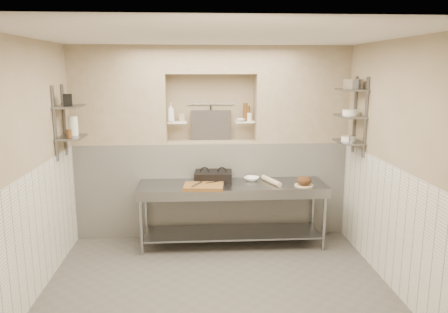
{
  "coord_description": "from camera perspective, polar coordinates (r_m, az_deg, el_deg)",
  "views": [
    {
      "loc": [
        -0.22,
        -4.66,
        2.48
      ],
      "look_at": [
        0.14,
        0.9,
        1.35
      ],
      "focal_mm": 35.0,
      "sensor_mm": 36.0,
      "label": 1
    }
  ],
  "objects": [
    {
      "name": "shelf_rail_left_a",
      "position": [
        6.21,
        -20.12,
        4.47
      ],
      "size": [
        0.03,
        0.03,
        0.95
      ],
      "primitive_type": "cube",
      "color": "slate",
      "rests_on": "wall_left"
    },
    {
      "name": "wall_shelf_right_lower",
      "position": [
        6.15,
        15.97,
        1.85
      ],
      "size": [
        0.3,
        0.5,
        0.02
      ],
      "primitive_type": "cube",
      "color": "slate",
      "rests_on": "wall_right"
    },
    {
      "name": "wainscot_left",
      "position": [
        5.3,
        -23.25,
        -9.14
      ],
      "size": [
        0.02,
        3.9,
        1.4
      ],
      "primitive_type": "cube",
      "color": "white",
      "rests_on": "floor"
    },
    {
      "name": "bread_board",
      "position": [
        6.08,
        10.37,
        -3.73
      ],
      "size": [
        0.25,
        0.25,
        0.01
      ],
      "primitive_type": "cylinder",
      "color": "tan",
      "rests_on": "prep_table"
    },
    {
      "name": "mixing_bowl",
      "position": [
        6.27,
        3.62,
        -2.93
      ],
      "size": [
        0.28,
        0.28,
        0.05
      ],
      "primitive_type": "imported",
      "rotation": [
        0.0,
        0.0,
        -0.4
      ],
      "color": "white",
      "rests_on": "prep_table"
    },
    {
      "name": "wall_back",
      "position": [
        6.75,
        -1.74,
        2.24
      ],
      "size": [
        4.0,
        0.1,
        2.8
      ],
      "primitive_type": "cube",
      "color": "tan",
      "rests_on": "ground"
    },
    {
      "name": "cutting_board",
      "position": [
        5.87,
        -2.69,
        -3.94
      ],
      "size": [
        0.56,
        0.42,
        0.05
      ],
      "primitive_type": "cube",
      "rotation": [
        0.0,
        0.0,
        -0.09
      ],
      "color": "brown",
      "rests_on": "prep_table"
    },
    {
      "name": "shelf_rail_right_a",
      "position": [
        6.34,
        16.7,
        5.27
      ],
      "size": [
        0.03,
        0.03,
        1.05
      ],
      "primitive_type": "cube",
      "color": "slate",
      "rests_on": "wall_right"
    },
    {
      "name": "wall_shelf_right_mid",
      "position": [
        6.11,
        16.15,
        5.08
      ],
      "size": [
        0.3,
        0.5,
        0.02
      ],
      "primitive_type": "cube",
      "color": "slate",
      "rests_on": "wall_right"
    },
    {
      "name": "alcove_sill",
      "position": [
        6.51,
        -1.66,
        1.98
      ],
      "size": [
        1.3,
        0.4,
        0.02
      ],
      "primitive_type": "cube",
      "color": "tan",
      "rests_on": "backwall_lower"
    },
    {
      "name": "prep_table",
      "position": [
        6.15,
        1.09,
        -5.94
      ],
      "size": [
        2.6,
        0.7,
        0.9
      ],
      "color": "gray",
      "rests_on": "floor"
    },
    {
      "name": "wainscot_right",
      "position": [
        5.46,
        20.69,
        -8.34
      ],
      "size": [
        0.02,
        3.9,
        1.4
      ],
      "primitive_type": "cube",
      "color": "white",
      "rests_on": "floor"
    },
    {
      "name": "wall_shelf_left_upper",
      "position": [
        5.96,
        -19.53,
        6.18
      ],
      "size": [
        0.3,
        0.5,
        0.03
      ],
      "primitive_type": "cube",
      "color": "slate",
      "rests_on": "wall_left"
    },
    {
      "name": "ceiling",
      "position": [
        4.68,
        -0.99,
        16.0
      ],
      "size": [
        4.0,
        3.9,
        0.1
      ],
      "primitive_type": "cube",
      "color": "silver",
      "rests_on": "ground"
    },
    {
      "name": "bottle_soap",
      "position": [
        6.41,
        -6.96,
        5.72
      ],
      "size": [
        0.14,
        0.14,
        0.27
      ],
      "primitive_type": "imported",
      "rotation": [
        0.0,
        0.0,
        0.39
      ],
      "color": "white",
      "rests_on": "alcove_shelf_left"
    },
    {
      "name": "jug_left",
      "position": [
        6.08,
        -19.12,
        3.81
      ],
      "size": [
        0.13,
        0.13,
        0.25
      ],
      "primitive_type": "cylinder",
      "color": "white",
      "rests_on": "wall_shelf_left_lower"
    },
    {
      "name": "wall_left",
      "position": [
        5.12,
        -24.49,
        -1.75
      ],
      "size": [
        0.1,
        3.9,
        2.8
      ],
      "primitive_type": "cube",
      "color": "tan",
      "rests_on": "ground"
    },
    {
      "name": "wall_shelf_left_lower",
      "position": [
        6.0,
        -19.28,
        2.38
      ],
      "size": [
        0.3,
        0.5,
        0.02
      ],
      "primitive_type": "cube",
      "color": "slate",
      "rests_on": "wall_left"
    },
    {
      "name": "backwall_header",
      "position": [
        6.42,
        -1.73,
        12.52
      ],
      "size": [
        1.3,
        0.4,
        0.4
      ],
      "primitive_type": "cube",
      "color": "tan",
      "rests_on": "backwall_lower"
    },
    {
      "name": "basket_right",
      "position": [
        6.05,
        16.48,
        9.07
      ],
      "size": [
        0.22,
        0.24,
        0.13
      ],
      "primitive_type": "cube",
      "rotation": [
        0.0,
        0.0,
        0.29
      ],
      "color": "gray",
      "rests_on": "wall_shelf_right_upper"
    },
    {
      "name": "jar_alcove",
      "position": [
        6.49,
        -5.51,
        5.13
      ],
      "size": [
        0.08,
        0.08,
        0.12
      ],
      "primitive_type": "cube",
      "color": "tan",
      "rests_on": "alcove_shelf_left"
    },
    {
      "name": "alcove_shelf_right",
      "position": [
        6.5,
        2.74,
        4.55
      ],
      "size": [
        0.28,
        0.16,
        0.02
      ],
      "primitive_type": "cube",
      "color": "white",
      "rests_on": "backwall_lower"
    },
    {
      "name": "shelf_rail_left_b",
      "position": [
        5.83,
        -21.21,
        3.98
      ],
      "size": [
        0.03,
        0.03,
        0.95
      ],
      "primitive_type": "cube",
      "color": "slate",
      "rests_on": "wall_left"
    },
    {
      "name": "backwall_pillar_right",
      "position": [
        6.61,
        9.97,
        7.98
      ],
      "size": [
        1.35,
        0.4,
        1.4
      ],
      "primitive_type": "cube",
      "color": "tan",
      "rests_on": "backwall_lower"
    },
    {
      "name": "backwall_pillar_left",
      "position": [
        6.52,
        -13.53,
        7.8
      ],
      "size": [
        1.35,
        0.4,
        1.4
      ],
      "primitive_type": "cube",
      "color": "tan",
      "rests_on": "backwall_lower"
    },
    {
      "name": "condiment_b",
      "position": [
        6.5,
        2.8,
        5.83
      ],
      "size": [
        0.07,
        0.07,
        0.26
      ],
      "primitive_type": "cylinder",
      "color": "#523115",
      "rests_on": "alcove_shelf_right"
    },
    {
      "name": "condiment_c",
      "position": [
        6.49,
        3.35,
        5.18
      ],
      "size": [
        0.07,
        0.07,
        0.12
      ],
      "primitive_type": "cylinder",
      "color": "white",
      "rests_on": "alcove_shelf_right"
    },
    {
      "name": "backwall_lower",
      "position": [
        6.66,
        -1.63,
        -4.06
      ],
      "size": [
        4.0,
        0.4,
        1.4
      ],
      "primitive_type": "cube",
      "color": "white",
      "rests_on": "floor"
    },
    {
      "name": "knife_blade",
      "position": [
        5.99,
        -1.23,
        -3.36
      ],
      "size": [
        0.26,
        0.15,
        0.01
      ],
      "primitive_type": "cube",
      "rotation": [
        0.0,
        0.0,
        0.47
      ],
      "color": "gray",
      "rests_on": "cutting_board"
    },
    {
      "name": "panini_press",
      "position": [
        6.21,
        -1.4,
        -2.61
      ],
      "size": [
        0.55,
        0.42,
        0.14
      ],
      "rotation": [
        0.0,
        0.0,
        -0.07
      ],
      "color": "black",
      "rests_on": "prep_table"
    },
    {
      "name": "utensil_rail",
      "position": [
        6.61,
        -1.74,
        6.85
      ],
      "size": [
        0.7,
        0.02,
        0.02
      ],
      "primitive_type": "cylinder",
      "rotation": [
        0.0,
        1.57,
        0.0
      ],
      "color": "gray",
      "rests_on": "wall_back"
    },
    {
      "name": "bread_loaf",
      "position": [
        6.06,
        10.39,
        -3.1
      ],
      "size": [
        0.2,
        0.2,
        0.12
      ],
      "primitive_type": "ellipsoid",
      "color": "#4C2D19",
      "rests_on": "bread_board"
    },
    {
      "name": "splash_panel",
      "position": [
        6.57,
        -1.71,
        4.1
      ],
      "size": [
        0.6,
        0.08,
        0.45
      ],
      "primitive_type": "cube",
      "rotation": [
        -0.14,
        0.0,
        0.0
      ],
      "color": "#383330",
      "rests_on": "alcove_sill"
    },
    {
      "name": "box_left_upper",
      "position": [
        5.9,
        -19.74,
        6.98
      ],
      "size": [
        0.13,
        0.13,
        0.15
      ],
      "primitive_type": "cube",
      "rotation": [
        0.0,
        0.0,
        0.25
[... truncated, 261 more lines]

